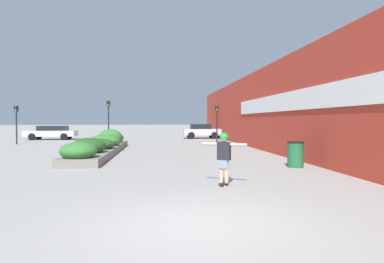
# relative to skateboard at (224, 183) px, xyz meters

# --- Properties ---
(ground_plane) EXTENTS (300.00, 300.00, 0.00)m
(ground_plane) POSITION_rel_skateboard_xyz_m (-1.14, -3.64, -0.07)
(ground_plane) COLOR gray
(building_wall_right) EXTENTS (0.67, 44.81, 5.21)m
(building_wall_right) POSITION_rel_skateboard_xyz_m (4.92, 13.10, 2.54)
(building_wall_right) COLOR #B23323
(building_wall_right) RESTS_ON ground_plane
(planter_box) EXTENTS (1.86, 12.97, 1.31)m
(planter_box) POSITION_rel_skateboard_xyz_m (-5.13, 10.39, 0.41)
(planter_box) COLOR slate
(planter_box) RESTS_ON ground_plane
(skateboard) EXTENTS (0.41, 0.57, 0.09)m
(skateboard) POSITION_rel_skateboard_xyz_m (0.00, 0.00, 0.00)
(skateboard) COLOR black
(skateboard) RESTS_ON ground_plane
(skateboarder) EXTENTS (1.24, 0.70, 1.45)m
(skateboarder) POSITION_rel_skateboard_xyz_m (-0.00, -0.00, 0.90)
(skateboarder) COLOR tan
(skateboarder) RESTS_ON skateboard
(trash_bin) EXTENTS (0.67, 0.67, 1.04)m
(trash_bin) POSITION_rel_skateboard_xyz_m (3.63, 3.57, 0.46)
(trash_bin) COLOR #1E5B33
(trash_bin) RESTS_ON ground_plane
(car_leftmost) EXTENTS (3.88, 2.04, 1.52)m
(car_leftmost) POSITION_rel_skateboard_xyz_m (2.65, 25.97, 0.75)
(car_leftmost) COLOR #BCBCC1
(car_leftmost) RESTS_ON ground_plane
(car_center_left) EXTENTS (4.79, 2.07, 1.37)m
(car_center_left) POSITION_rel_skateboard_xyz_m (-12.36, 25.19, 0.68)
(car_center_left) COLOR #BCBCC1
(car_center_left) RESTS_ON ground_plane
(traffic_light_left) EXTENTS (0.28, 0.30, 3.52)m
(traffic_light_left) POSITION_rel_skateboard_xyz_m (-5.97, 19.04, 2.33)
(traffic_light_left) COLOR black
(traffic_light_left) RESTS_ON ground_plane
(traffic_light_right) EXTENTS (0.28, 0.30, 3.16)m
(traffic_light_right) POSITION_rel_skateboard_xyz_m (3.09, 19.03, 2.11)
(traffic_light_right) COLOR black
(traffic_light_right) RESTS_ON ground_plane
(traffic_light_far_left) EXTENTS (0.28, 0.30, 3.06)m
(traffic_light_far_left) POSITION_rel_skateboard_xyz_m (-13.09, 18.66, 2.05)
(traffic_light_far_left) COLOR black
(traffic_light_far_left) RESTS_ON ground_plane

